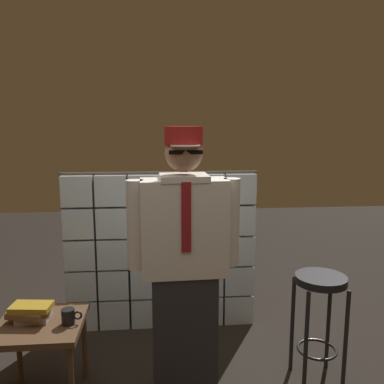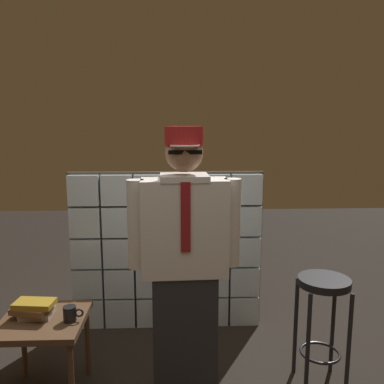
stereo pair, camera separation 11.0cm
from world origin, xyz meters
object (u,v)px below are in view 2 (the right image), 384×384
(bar_stool, at_px, (323,306))
(side_table, at_px, (44,329))
(coffee_mug, at_px, (70,314))
(book_stack, at_px, (34,309))
(standing_person, at_px, (185,263))

(bar_stool, distance_m, side_table, 1.81)
(side_table, distance_m, coffee_mug, 0.22)
(bar_stool, relative_size, book_stack, 2.75)
(standing_person, bearing_deg, bar_stool, 2.86)
(side_table, xyz_separation_m, book_stack, (-0.06, 0.02, 0.13))
(standing_person, bearing_deg, side_table, 176.38)
(side_table, bearing_deg, coffee_mug, -11.79)
(book_stack, height_order, coffee_mug, book_stack)
(standing_person, relative_size, bar_stool, 2.30)
(bar_stool, height_order, book_stack, bar_stool)
(bar_stool, xyz_separation_m, side_table, (-1.81, -0.06, -0.09))
(standing_person, relative_size, book_stack, 6.31)
(book_stack, bearing_deg, side_table, -23.49)
(book_stack, bearing_deg, standing_person, -2.82)
(standing_person, distance_m, bar_stool, 0.98)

